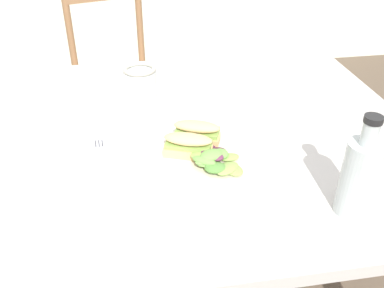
{
  "coord_description": "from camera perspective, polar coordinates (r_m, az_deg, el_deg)",
  "views": [
    {
      "loc": [
        -0.11,
        -1.03,
        1.32
      ],
      "look_at": [
        0.03,
        -0.17,
        0.76
      ],
      "focal_mm": 40.13,
      "sensor_mm": 36.0,
      "label": 1
    }
  ],
  "objects": [
    {
      "name": "sandwich_half_front",
      "position": [
        1.0,
        -0.52,
        -0.08
      ],
      "size": [
        0.12,
        0.09,
        0.06
      ],
      "color": "#DBB270",
      "rests_on": "plate_lunch"
    },
    {
      "name": "fork_on_napkin",
      "position": [
        1.03,
        -12.06,
        -1.72
      ],
      "size": [
        0.03,
        0.19,
        0.0
      ],
      "color": "silver",
      "rests_on": "napkin_folded"
    },
    {
      "name": "plate_lunch",
      "position": [
        1.01,
        0.37,
        -1.93
      ],
      "size": [
        0.24,
        0.24,
        0.01
      ],
      "primitive_type": "cube",
      "color": "beige",
      "rests_on": "dining_table"
    },
    {
      "name": "salad_mixed_greens",
      "position": [
        0.97,
        2.85,
        -1.94
      ],
      "size": [
        0.12,
        0.15,
        0.04
      ],
      "color": "#84A84C",
      "rests_on": "plate_lunch"
    },
    {
      "name": "mason_jar_iced_tea",
      "position": [
        1.2,
        -6.78,
        6.87
      ],
      "size": [
        0.09,
        0.09,
        0.13
      ],
      "color": "#C67528",
      "rests_on": "dining_table"
    },
    {
      "name": "bottle_cold_brew",
      "position": [
        0.88,
        21.16,
        -4.52
      ],
      "size": [
        0.07,
        0.07,
        0.22
      ],
      "color": "black",
      "rests_on": "dining_table"
    },
    {
      "name": "dining_table",
      "position": [
        1.19,
        -0.26,
        -3.03
      ],
      "size": [
        1.19,
        1.01,
        0.74
      ],
      "color": "#BCB7AD",
      "rests_on": "ground"
    },
    {
      "name": "chair_wooden_far",
      "position": [
        2.11,
        -9.71,
        7.93
      ],
      "size": [
        0.49,
        0.49,
        0.87
      ],
      "color": "#8E6642",
      "rests_on": "ground"
    },
    {
      "name": "sandwich_half_back",
      "position": [
        1.04,
        0.66,
        1.62
      ],
      "size": [
        0.12,
        0.09,
        0.06
      ],
      "color": "#DBB270",
      "rests_on": "plate_lunch"
    },
    {
      "name": "napkin_folded",
      "position": [
        1.02,
        -11.98,
        -2.42
      ],
      "size": [
        0.1,
        0.25,
        0.0
      ],
      "primitive_type": "cube",
      "rotation": [
        0.0,
        0.0,
        -0.0
      ],
      "color": "white",
      "rests_on": "dining_table"
    }
  ]
}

